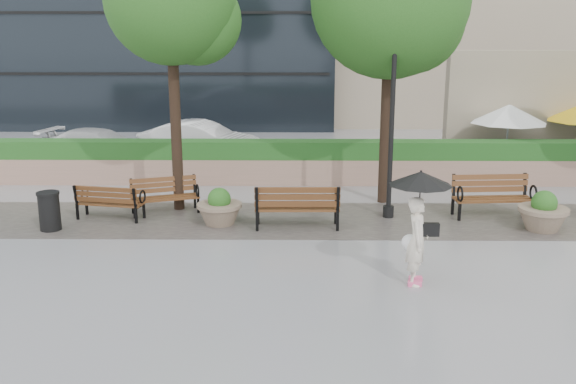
{
  "coord_description": "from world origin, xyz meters",
  "views": [
    {
      "loc": [
        -0.79,
        -12.65,
        4.77
      ],
      "look_at": [
        -0.96,
        1.59,
        1.1
      ],
      "focal_mm": 40.0,
      "sensor_mm": 36.0,
      "label": 1
    }
  ],
  "objects_px": {
    "car_left": "(100,147)",
    "car_right": "(201,141)",
    "bench_0": "(111,209)",
    "lamppost": "(391,140)",
    "planter_left": "(220,210)",
    "trash_bin": "(50,212)",
    "bench_1": "(165,203)",
    "bench_2": "(297,215)",
    "bench_3": "(492,205)",
    "pedestrian": "(419,217)",
    "planter_right": "(543,215)"
  },
  "relations": [
    {
      "from": "bench_0",
      "to": "bench_3",
      "type": "relative_size",
      "value": 0.87
    },
    {
      "from": "planter_right",
      "to": "lamppost",
      "type": "bearing_deg",
      "value": 163.55
    },
    {
      "from": "car_left",
      "to": "bench_2",
      "type": "bearing_deg",
      "value": -121.91
    },
    {
      "from": "planter_right",
      "to": "car_left",
      "type": "distance_m",
      "value": 14.9
    },
    {
      "from": "bench_2",
      "to": "planter_left",
      "type": "xyz_separation_m",
      "value": [
        -1.93,
        0.26,
        0.04
      ]
    },
    {
      "from": "bench_0",
      "to": "pedestrian",
      "type": "distance_m",
      "value": 8.22
    },
    {
      "from": "planter_left",
      "to": "lamppost",
      "type": "distance_m",
      "value": 4.64
    },
    {
      "from": "bench_3",
      "to": "planter_left",
      "type": "height_order",
      "value": "bench_3"
    },
    {
      "from": "bench_0",
      "to": "car_left",
      "type": "relative_size",
      "value": 0.41
    },
    {
      "from": "bench_1",
      "to": "planter_right",
      "type": "relative_size",
      "value": 1.57
    },
    {
      "from": "planter_right",
      "to": "car_left",
      "type": "bearing_deg",
      "value": 149.96
    },
    {
      "from": "car_right",
      "to": "bench_3",
      "type": "bearing_deg",
      "value": -115.5
    },
    {
      "from": "bench_1",
      "to": "planter_left",
      "type": "relative_size",
      "value": 1.66
    },
    {
      "from": "bench_0",
      "to": "bench_1",
      "type": "bearing_deg",
      "value": -145.9
    },
    {
      "from": "bench_1",
      "to": "bench_3",
      "type": "bearing_deg",
      "value": -20.75
    },
    {
      "from": "planter_left",
      "to": "trash_bin",
      "type": "relative_size",
      "value": 1.24
    },
    {
      "from": "bench_2",
      "to": "lamppost",
      "type": "distance_m",
      "value": 3.05
    },
    {
      "from": "bench_2",
      "to": "trash_bin",
      "type": "relative_size",
      "value": 2.29
    },
    {
      "from": "car_left",
      "to": "car_right",
      "type": "relative_size",
      "value": 0.99
    },
    {
      "from": "car_left",
      "to": "car_right",
      "type": "height_order",
      "value": "car_right"
    },
    {
      "from": "bench_1",
      "to": "bench_3",
      "type": "height_order",
      "value": "bench_3"
    },
    {
      "from": "planter_left",
      "to": "bench_2",
      "type": "bearing_deg",
      "value": -7.77
    },
    {
      "from": "bench_1",
      "to": "pedestrian",
      "type": "xyz_separation_m",
      "value": [
        5.73,
        -4.68,
        1.05
      ]
    },
    {
      "from": "bench_1",
      "to": "bench_2",
      "type": "distance_m",
      "value": 3.68
    },
    {
      "from": "bench_3",
      "to": "pedestrian",
      "type": "bearing_deg",
      "value": -126.12
    },
    {
      "from": "planter_left",
      "to": "trash_bin",
      "type": "distance_m",
      "value": 4.08
    },
    {
      "from": "bench_1",
      "to": "bench_2",
      "type": "height_order",
      "value": "bench_2"
    },
    {
      "from": "bench_2",
      "to": "lamppost",
      "type": "xyz_separation_m",
      "value": [
        2.36,
        0.93,
        1.69
      ]
    },
    {
      "from": "car_right",
      "to": "pedestrian",
      "type": "relative_size",
      "value": 2.01
    },
    {
      "from": "lamppost",
      "to": "pedestrian",
      "type": "distance_m",
      "value": 4.44
    },
    {
      "from": "car_right",
      "to": "pedestrian",
      "type": "bearing_deg",
      "value": -139.24
    },
    {
      "from": "bench_2",
      "to": "car_right",
      "type": "relative_size",
      "value": 0.47
    },
    {
      "from": "bench_0",
      "to": "planter_left",
      "type": "bearing_deg",
      "value": -177.01
    },
    {
      "from": "planter_right",
      "to": "pedestrian",
      "type": "bearing_deg",
      "value": -137.66
    },
    {
      "from": "trash_bin",
      "to": "car_left",
      "type": "bearing_deg",
      "value": 97.54
    },
    {
      "from": "car_left",
      "to": "pedestrian",
      "type": "distance_m",
      "value": 14.23
    },
    {
      "from": "car_left",
      "to": "car_right",
      "type": "distance_m",
      "value": 3.54
    },
    {
      "from": "planter_left",
      "to": "car_left",
      "type": "xyz_separation_m",
      "value": [
        -5.05,
        7.07,
        0.27
      ]
    },
    {
      "from": "bench_3",
      "to": "pedestrian",
      "type": "height_order",
      "value": "pedestrian"
    },
    {
      "from": "bench_3",
      "to": "trash_bin",
      "type": "bearing_deg",
      "value": -177.78
    },
    {
      "from": "bench_0",
      "to": "lamppost",
      "type": "relative_size",
      "value": 0.39
    },
    {
      "from": "planter_right",
      "to": "car_left",
      "type": "xyz_separation_m",
      "value": [
        -12.9,
        7.46,
        0.25
      ]
    },
    {
      "from": "bench_1",
      "to": "car_right",
      "type": "bearing_deg",
      "value": 71.16
    },
    {
      "from": "bench_1",
      "to": "planter_left",
      "type": "height_order",
      "value": "planter_left"
    },
    {
      "from": "pedestrian",
      "to": "bench_2",
      "type": "bearing_deg",
      "value": 47.09
    },
    {
      "from": "bench_1",
      "to": "trash_bin",
      "type": "height_order",
      "value": "bench_1"
    },
    {
      "from": "planter_left",
      "to": "car_right",
      "type": "xyz_separation_m",
      "value": [
        -1.58,
        7.81,
        0.36
      ]
    },
    {
      "from": "bench_0",
      "to": "planter_right",
      "type": "bearing_deg",
      "value": -173.17
    },
    {
      "from": "bench_1",
      "to": "trash_bin",
      "type": "relative_size",
      "value": 2.06
    },
    {
      "from": "trash_bin",
      "to": "lamppost",
      "type": "xyz_separation_m",
      "value": [
        8.33,
        1.18,
        1.56
      ]
    }
  ]
}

